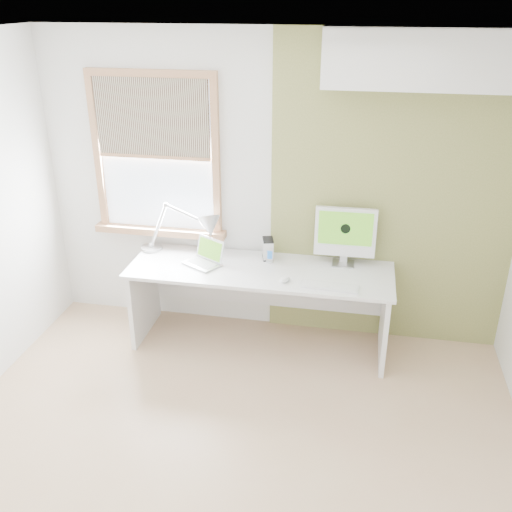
% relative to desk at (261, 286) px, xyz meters
% --- Properties ---
extents(room, '(4.04, 3.54, 2.64)m').
position_rel_desk_xyz_m(room, '(0.03, -1.44, 0.77)').
color(room, tan).
rests_on(room, ground).
extents(accent_wall, '(2.00, 0.02, 2.60)m').
position_rel_desk_xyz_m(accent_wall, '(1.03, 0.30, 0.77)').
color(accent_wall, olive).
rests_on(accent_wall, room).
extents(soffit, '(1.60, 0.40, 0.42)m').
position_rel_desk_xyz_m(soffit, '(1.23, 0.13, 1.87)').
color(soffit, white).
rests_on(soffit, room).
extents(window, '(1.20, 0.14, 1.42)m').
position_rel_desk_xyz_m(window, '(-0.97, 0.27, 1.01)').
color(window, '#A6714B').
rests_on(window, room).
extents(desk, '(2.20, 0.70, 0.73)m').
position_rel_desk_xyz_m(desk, '(0.00, 0.00, 0.00)').
color(desk, silver).
rests_on(desk, room).
extents(desk_lamp, '(0.80, 0.32, 0.45)m').
position_rel_desk_xyz_m(desk_lamp, '(-0.58, 0.14, 0.43)').
color(desk_lamp, '#BABCBF').
rests_on(desk_lamp, desk).
extents(laptop, '(0.37, 0.35, 0.21)m').
position_rel_desk_xyz_m(laptop, '(-0.47, -0.04, 0.25)').
color(laptop, '#BABCBF').
rests_on(laptop, desk).
extents(phone_dock, '(0.07, 0.07, 0.12)m').
position_rel_desk_xyz_m(phone_dock, '(0.06, 0.08, 0.23)').
color(phone_dock, '#BABCBF').
rests_on(phone_dock, desk).
extents(external_drive, '(0.12, 0.16, 0.18)m').
position_rel_desk_xyz_m(external_drive, '(0.03, 0.15, 0.29)').
color(external_drive, '#BABCBF').
rests_on(external_drive, desk).
extents(imac, '(0.50, 0.17, 0.49)m').
position_rel_desk_xyz_m(imac, '(0.67, 0.17, 0.47)').
color(imac, '#BABCBF').
rests_on(imac, desk).
extents(keyboard, '(0.46, 0.16, 0.02)m').
position_rel_desk_xyz_m(keyboard, '(0.59, -0.29, 0.20)').
color(keyboard, white).
rests_on(keyboard, desk).
extents(mouse, '(0.10, 0.12, 0.03)m').
position_rel_desk_xyz_m(mouse, '(0.23, -0.25, 0.21)').
color(mouse, white).
rests_on(mouse, desk).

